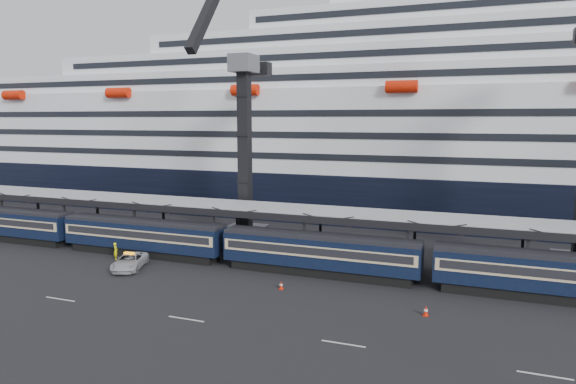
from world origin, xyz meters
TOP-DOWN VIEW (x-y plane):
  - ground at (0.00, 0.00)m, footprint 260.00×260.00m
  - lane_markings at (8.15, -5.23)m, footprint 111.00×4.27m
  - train at (-4.65, 10.00)m, footprint 133.05×3.00m
  - canopy at (0.00, 14.00)m, footprint 130.00×6.25m
  - cruise_ship at (-1.08, 45.99)m, footprint 214.09×28.84m
  - crane_dark_near at (-20.00, 18.59)m, footprint 4.50×17.75m
  - pickup_truck at (-26.16, 5.21)m, footprint 4.14×5.95m
  - worker at (-29.70, 7.50)m, footprint 0.79×0.76m
  - traffic_cone_b at (-26.63, 5.19)m, footprint 0.41×0.41m
  - traffic_cone_c at (-25.85, 5.11)m, footprint 0.41×0.41m
  - traffic_cone_d at (-9.86, 4.76)m, footprint 0.38×0.38m
  - traffic_cone_e at (2.58, 2.95)m, footprint 0.41×0.41m

SIDE VIEW (x-z plane):
  - ground at x=0.00m, z-range 0.00..0.00m
  - lane_markings at x=8.15m, z-range 0.00..0.02m
  - traffic_cone_d at x=-9.86m, z-range 0.00..0.75m
  - traffic_cone_e at x=2.58m, z-range -0.01..0.81m
  - traffic_cone_b at x=-26.63m, z-range -0.01..0.81m
  - traffic_cone_c at x=-25.85m, z-range -0.01..0.82m
  - pickup_truck at x=-26.16m, z-range 0.00..1.51m
  - worker at x=-29.70m, z-range 0.00..1.83m
  - train at x=-4.65m, z-range 0.18..4.23m
  - canopy at x=0.00m, z-range 2.49..8.01m
  - crane_dark_near at x=-20.00m, z-range -5.61..29.47m
  - cruise_ship at x=-1.08m, z-range -4.66..29.34m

